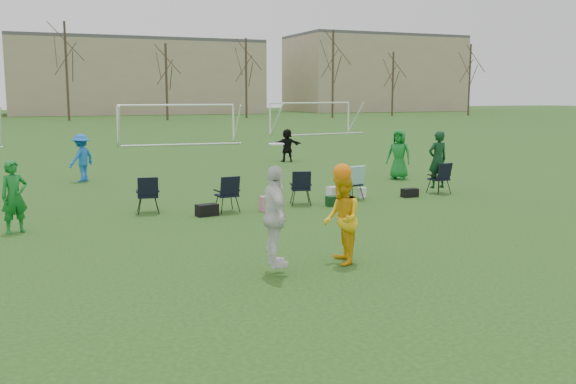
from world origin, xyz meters
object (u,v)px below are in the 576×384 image
center_contest (312,217)px  goal_right (311,109)px  fielder_blue (81,158)px  fielder_green_near (14,197)px  goal_mid (177,113)px  fielder_green_far (399,154)px  fielder_black (287,145)px

center_contest → goal_right: size_ratio=0.31×
fielder_blue → fielder_green_near: bearing=31.3°
center_contest → goal_mid: bearing=81.7°
goal_mid → fielder_green_near: bearing=-106.4°
center_contest → goal_mid: 30.57m
fielder_blue → goal_right: 29.65m
fielder_green_near → goal_mid: size_ratio=0.22×
fielder_blue → goal_mid: 18.10m
center_contest → goal_right: goal_right is taller
fielder_green_near → fielder_green_far: fielder_green_far is taller
fielder_green_near → fielder_black: bearing=23.7°
goal_mid → center_contest: bearing=-94.3°
fielder_black → center_contest: (-6.56, -17.16, 0.18)m
goal_right → fielder_blue: bearing=-138.3°
goal_mid → fielder_green_far: bearing=-75.9°
center_contest → goal_right: 39.78m
fielder_green_far → goal_mid: goal_mid is taller
goal_mid → fielder_blue: bearing=-109.4°
fielder_green_near → center_contest: (4.91, -5.27, 0.12)m
fielder_blue → goal_right: bearing=-174.8°
center_contest → goal_mid: (4.39, 30.24, 0.98)m
fielder_black → center_contest: size_ratio=0.67×
fielder_blue → goal_mid: size_ratio=0.23×
fielder_green_far → goal_mid: size_ratio=0.24×
fielder_green_near → center_contest: bearing=-69.4°
fielder_green_far → goal_right: bearing=121.5°
fielder_blue → goal_mid: bearing=-157.8°
fielder_green_far → center_contest: center_contest is taller
fielder_green_near → fielder_blue: bearing=53.4°
fielder_green_far → goal_right: (8.38, 26.32, 1.02)m
fielder_green_near → center_contest: 7.20m
fielder_green_far → fielder_green_near: bearing=-111.1°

